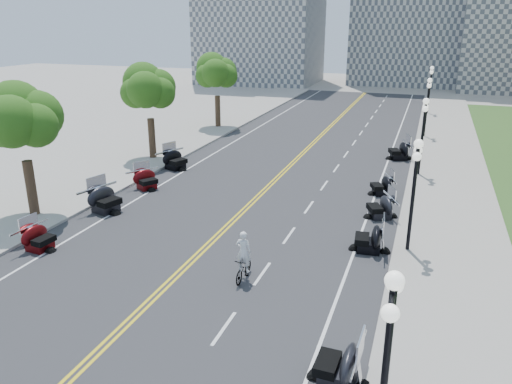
% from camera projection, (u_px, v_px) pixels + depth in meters
% --- Properties ---
extents(ground, '(160.00, 160.00, 0.00)m').
position_uv_depth(ground, '(191.00, 262.00, 21.15)').
color(ground, gray).
extents(road, '(16.00, 90.00, 0.01)m').
position_uv_depth(road, '(265.00, 190.00, 30.06)').
color(road, '#333335').
rests_on(road, ground).
extents(centerline_yellow_a, '(0.12, 90.00, 0.00)m').
position_uv_depth(centerline_yellow_a, '(263.00, 190.00, 30.10)').
color(centerline_yellow_a, yellow).
rests_on(centerline_yellow_a, road).
extents(centerline_yellow_b, '(0.12, 90.00, 0.00)m').
position_uv_depth(centerline_yellow_b, '(267.00, 190.00, 30.02)').
color(centerline_yellow_b, yellow).
rests_on(centerline_yellow_b, road).
extents(edge_line_north, '(0.12, 90.00, 0.00)m').
position_uv_depth(edge_line_north, '(373.00, 202.00, 28.06)').
color(edge_line_north, white).
rests_on(edge_line_north, road).
extents(edge_line_south, '(0.12, 90.00, 0.00)m').
position_uv_depth(edge_line_south, '(171.00, 179.00, 32.06)').
color(edge_line_south, white).
rests_on(edge_line_south, road).
extents(lane_dash_5, '(0.12, 2.00, 0.00)m').
position_uv_depth(lane_dash_5, '(224.00, 328.00, 16.58)').
color(lane_dash_5, white).
rests_on(lane_dash_5, road).
extents(lane_dash_6, '(0.12, 2.00, 0.00)m').
position_uv_depth(lane_dash_6, '(262.00, 273.00, 20.14)').
color(lane_dash_6, white).
rests_on(lane_dash_6, road).
extents(lane_dash_7, '(0.12, 2.00, 0.00)m').
position_uv_depth(lane_dash_7, '(289.00, 235.00, 23.71)').
color(lane_dash_7, white).
rests_on(lane_dash_7, road).
extents(lane_dash_8, '(0.12, 2.00, 0.00)m').
position_uv_depth(lane_dash_8, '(309.00, 207.00, 27.28)').
color(lane_dash_8, white).
rests_on(lane_dash_8, road).
extents(lane_dash_9, '(0.12, 2.00, 0.00)m').
position_uv_depth(lane_dash_9, '(324.00, 185.00, 30.85)').
color(lane_dash_9, white).
rests_on(lane_dash_9, road).
extents(lane_dash_10, '(0.12, 2.00, 0.00)m').
position_uv_depth(lane_dash_10, '(336.00, 168.00, 34.41)').
color(lane_dash_10, white).
rests_on(lane_dash_10, road).
extents(lane_dash_11, '(0.12, 2.00, 0.00)m').
position_uv_depth(lane_dash_11, '(346.00, 154.00, 37.98)').
color(lane_dash_11, white).
rests_on(lane_dash_11, road).
extents(lane_dash_12, '(0.12, 2.00, 0.00)m').
position_uv_depth(lane_dash_12, '(354.00, 143.00, 41.55)').
color(lane_dash_12, white).
rests_on(lane_dash_12, road).
extents(lane_dash_13, '(0.12, 2.00, 0.00)m').
position_uv_depth(lane_dash_13, '(361.00, 133.00, 45.11)').
color(lane_dash_13, white).
rests_on(lane_dash_13, road).
extents(lane_dash_14, '(0.12, 2.00, 0.00)m').
position_uv_depth(lane_dash_14, '(367.00, 125.00, 48.68)').
color(lane_dash_14, white).
rests_on(lane_dash_14, road).
extents(lane_dash_15, '(0.12, 2.00, 0.00)m').
position_uv_depth(lane_dash_15, '(372.00, 118.00, 52.25)').
color(lane_dash_15, white).
rests_on(lane_dash_15, road).
extents(lane_dash_16, '(0.12, 2.00, 0.00)m').
position_uv_depth(lane_dash_16, '(376.00, 111.00, 55.82)').
color(lane_dash_16, white).
rests_on(lane_dash_16, road).
extents(lane_dash_17, '(0.12, 2.00, 0.00)m').
position_uv_depth(lane_dash_17, '(380.00, 106.00, 59.38)').
color(lane_dash_17, white).
rests_on(lane_dash_17, road).
extents(lane_dash_18, '(0.12, 2.00, 0.00)m').
position_uv_depth(lane_dash_18, '(383.00, 101.00, 62.95)').
color(lane_dash_18, white).
rests_on(lane_dash_18, road).
extents(lane_dash_19, '(0.12, 2.00, 0.00)m').
position_uv_depth(lane_dash_19, '(387.00, 97.00, 66.52)').
color(lane_dash_19, white).
rests_on(lane_dash_19, road).
extents(sidewalk_north, '(5.00, 90.00, 0.15)m').
position_uv_depth(sidewalk_north, '(450.00, 209.00, 26.76)').
color(sidewalk_north, '#9E9991').
rests_on(sidewalk_north, ground).
extents(sidewalk_south, '(5.00, 90.00, 0.15)m').
position_uv_depth(sidewalk_south, '(116.00, 172.00, 33.32)').
color(sidewalk_south, '#9E9991').
rests_on(sidewalk_south, ground).
extents(street_lamp_1, '(0.50, 1.20, 4.90)m').
position_uv_depth(street_lamp_1, '(385.00, 378.00, 10.48)').
color(street_lamp_1, black).
rests_on(street_lamp_1, sidewalk_north).
extents(street_lamp_2, '(0.50, 1.20, 4.90)m').
position_uv_depth(street_lamp_2, '(413.00, 197.00, 21.18)').
color(street_lamp_2, black).
rests_on(street_lamp_2, sidewalk_north).
extents(street_lamp_3, '(0.50, 1.20, 4.90)m').
position_uv_depth(street_lamp_3, '(422.00, 137.00, 31.88)').
color(street_lamp_3, black).
rests_on(street_lamp_3, sidewalk_north).
extents(street_lamp_4, '(0.50, 1.20, 4.90)m').
position_uv_depth(street_lamp_4, '(427.00, 108.00, 42.58)').
color(street_lamp_4, black).
rests_on(street_lamp_4, sidewalk_north).
extents(street_lamp_5, '(0.50, 1.20, 4.90)m').
position_uv_depth(street_lamp_5, '(430.00, 90.00, 53.28)').
color(street_lamp_5, black).
rests_on(street_lamp_5, sidewalk_north).
extents(tree_2, '(4.80, 4.80, 9.20)m').
position_uv_depth(tree_2, '(22.00, 126.00, 24.50)').
color(tree_2, '#235619').
rests_on(tree_2, sidewalk_south).
extents(tree_3, '(4.80, 4.80, 9.20)m').
position_uv_depth(tree_3, '(149.00, 94.00, 35.20)').
color(tree_3, '#235619').
rests_on(tree_3, sidewalk_south).
extents(tree_4, '(4.80, 4.80, 9.20)m').
position_uv_depth(tree_4, '(217.00, 77.00, 45.90)').
color(tree_4, '#235619').
rests_on(tree_4, sidewalk_south).
extents(motorcycle_n_4, '(2.04, 2.04, 1.38)m').
position_uv_depth(motorcycle_n_4, '(339.00, 362.00, 13.89)').
color(motorcycle_n_4, black).
rests_on(motorcycle_n_4, road).
extents(motorcycle_n_6, '(2.13, 2.13, 1.36)m').
position_uv_depth(motorcycle_n_6, '(369.00, 237.00, 21.93)').
color(motorcycle_n_6, black).
rests_on(motorcycle_n_6, road).
extents(motorcycle_n_7, '(2.53, 2.53, 1.33)m').
position_uv_depth(motorcycle_n_7, '(381.00, 206.00, 25.64)').
color(motorcycle_n_7, black).
rests_on(motorcycle_n_7, road).
extents(motorcycle_n_8, '(2.34, 2.34, 1.25)m').
position_uv_depth(motorcycle_n_8, '(382.00, 184.00, 29.07)').
color(motorcycle_n_8, black).
rests_on(motorcycle_n_8, road).
extents(motorcycle_n_10, '(2.68, 2.68, 1.46)m').
position_uv_depth(motorcycle_n_10, '(399.00, 150.00, 36.41)').
color(motorcycle_n_10, black).
rests_on(motorcycle_n_10, road).
extents(motorcycle_s_5, '(1.94, 1.94, 1.25)m').
position_uv_depth(motorcycle_s_5, '(39.00, 237.00, 22.07)').
color(motorcycle_s_5, '#590A0C').
rests_on(motorcycle_s_5, road).
extents(motorcycle_s_6, '(2.71, 2.71, 1.52)m').
position_uv_depth(motorcycle_s_6, '(105.00, 198.00, 26.42)').
color(motorcycle_s_6, black).
rests_on(motorcycle_s_6, road).
extents(motorcycle_s_7, '(2.58, 2.58, 1.30)m').
position_uv_depth(motorcycle_s_7, '(146.00, 178.00, 30.07)').
color(motorcycle_s_7, '#590A0C').
rests_on(motorcycle_s_7, road).
extents(motorcycle_s_8, '(2.70, 2.70, 1.45)m').
position_uv_depth(motorcycle_s_8, '(175.00, 159.00, 34.04)').
color(motorcycle_s_8, black).
rests_on(motorcycle_s_8, road).
extents(bicycle, '(0.46, 1.63, 0.98)m').
position_uv_depth(bicycle, '(244.00, 268.00, 19.56)').
color(bicycle, '#A51414').
rests_on(bicycle, road).
extents(cyclist_rider, '(0.63, 0.41, 1.71)m').
position_uv_depth(cyclist_rider, '(243.00, 237.00, 19.11)').
color(cyclist_rider, white).
rests_on(cyclist_rider, bicycle).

